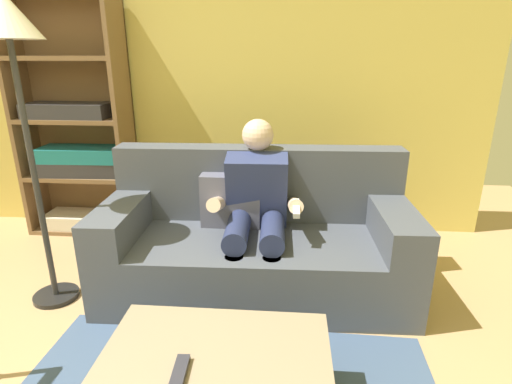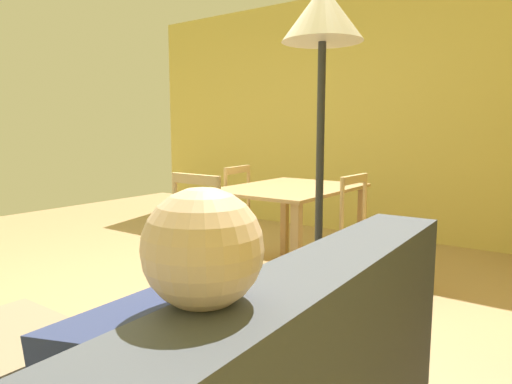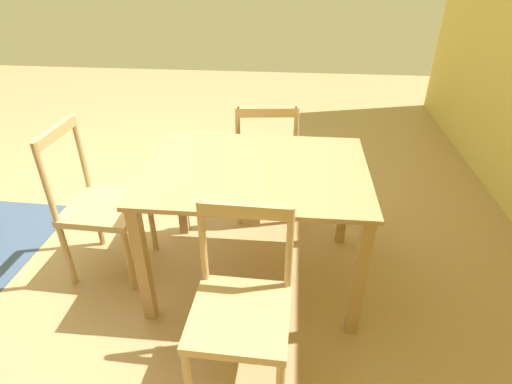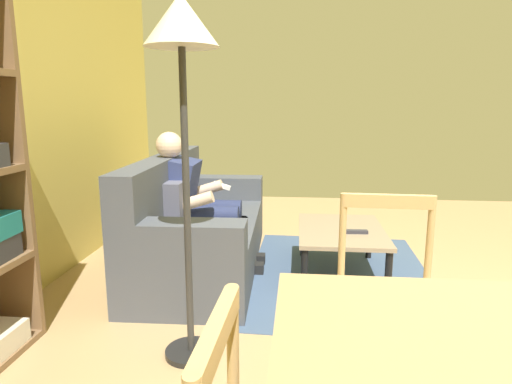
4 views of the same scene
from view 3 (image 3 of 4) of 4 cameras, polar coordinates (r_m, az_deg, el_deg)
name	(u,v)px [view 3 (image 3 of 4)]	position (r m, az deg, el deg)	size (l,w,h in m)	color
ground_plane	(96,217)	(3.36, -21.24, -3.22)	(8.37, 8.37, 0.00)	tan
dining_table	(256,187)	(2.27, 0.00, 0.72)	(1.20, 0.89, 0.75)	tan
dining_chair_near_wall	(241,310)	(1.84, -2.10, -16.01)	(0.43, 0.43, 0.88)	tan
dining_chair_facing_couch	(100,205)	(2.61, -20.83, -1.74)	(0.44, 0.44, 0.94)	tan
dining_chair_by_doorway	(265,159)	(2.98, 1.32, 4.60)	(0.46, 0.46, 0.89)	tan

